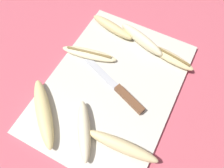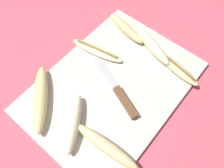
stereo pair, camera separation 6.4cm
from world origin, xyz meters
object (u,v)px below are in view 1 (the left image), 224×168
at_px(banana_pale_long, 141,39).
at_px(banana_golden_short, 44,112).
at_px(banana_spotted_left, 112,27).
at_px(knife, 123,93).
at_px(banana_cream_curved, 89,54).
at_px(banana_bright_far, 83,130).
at_px(banana_mellow_near, 170,57).
at_px(banana_ripe_center, 122,146).

xyz_separation_m(banana_pale_long, banana_golden_short, (-0.35, 0.13, -0.00)).
relative_size(banana_pale_long, banana_spotted_left, 1.06).
bearing_deg(knife, banana_pale_long, 29.86).
distance_m(knife, banana_spotted_left, 0.25).
height_order(banana_pale_long, banana_cream_curved, banana_pale_long).
bearing_deg(knife, banana_cream_curved, 85.49).
height_order(knife, banana_cream_curved, banana_cream_curved).
height_order(banana_bright_far, banana_golden_short, same).
bearing_deg(knife, banana_bright_far, -176.08).
bearing_deg(banana_golden_short, banana_pale_long, -20.90).
height_order(banana_mellow_near, banana_cream_curved, banana_mellow_near).
distance_m(banana_mellow_near, banana_spotted_left, 0.22).
bearing_deg(banana_golden_short, knife, -46.81).
xyz_separation_m(banana_bright_far, banana_ripe_center, (0.01, -0.11, -0.00)).
distance_m(banana_pale_long, banana_cream_curved, 0.18).
relative_size(knife, banana_cream_curved, 1.29).
height_order(banana_bright_far, banana_cream_curved, banana_bright_far).
bearing_deg(knife, banana_spotted_left, 55.71).
relative_size(banana_mellow_near, banana_golden_short, 0.92).
distance_m(banana_bright_far, banana_golden_short, 0.12).
relative_size(banana_bright_far, banana_ripe_center, 0.80).
xyz_separation_m(knife, banana_golden_short, (-0.16, 0.17, 0.01)).
distance_m(knife, banana_ripe_center, 0.15).
relative_size(knife, banana_golden_short, 1.35).
distance_m(banana_pale_long, banana_ripe_center, 0.35).
bearing_deg(banana_ripe_center, banana_cream_curved, 46.15).
relative_size(knife, banana_bright_far, 1.54).
xyz_separation_m(banana_cream_curved, banana_spotted_left, (0.13, -0.02, 0.01)).
bearing_deg(banana_mellow_near, banana_cream_curved, 114.19).
xyz_separation_m(banana_bright_far, banana_cream_curved, (0.22, 0.11, -0.01)).
bearing_deg(banana_pale_long, banana_cream_curved, 133.98).
xyz_separation_m(banana_mellow_near, banana_golden_short, (-0.34, 0.24, 0.01)).
bearing_deg(banana_cream_curved, banana_spotted_left, -7.39).
height_order(banana_ripe_center, banana_spotted_left, banana_ripe_center).
height_order(banana_bright_far, banana_ripe_center, banana_bright_far).
height_order(banana_mellow_near, banana_spotted_left, banana_spotted_left).
bearing_deg(banana_bright_far, banana_ripe_center, -85.08).
height_order(banana_bright_far, banana_mellow_near, banana_bright_far).
xyz_separation_m(banana_spotted_left, banana_golden_short, (-0.36, 0.02, 0.00)).
bearing_deg(knife, banana_ripe_center, -134.45).
xyz_separation_m(banana_mellow_near, banana_ripe_center, (-0.32, 0.01, 0.01)).
bearing_deg(banana_bright_far, banana_mellow_near, -20.32).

